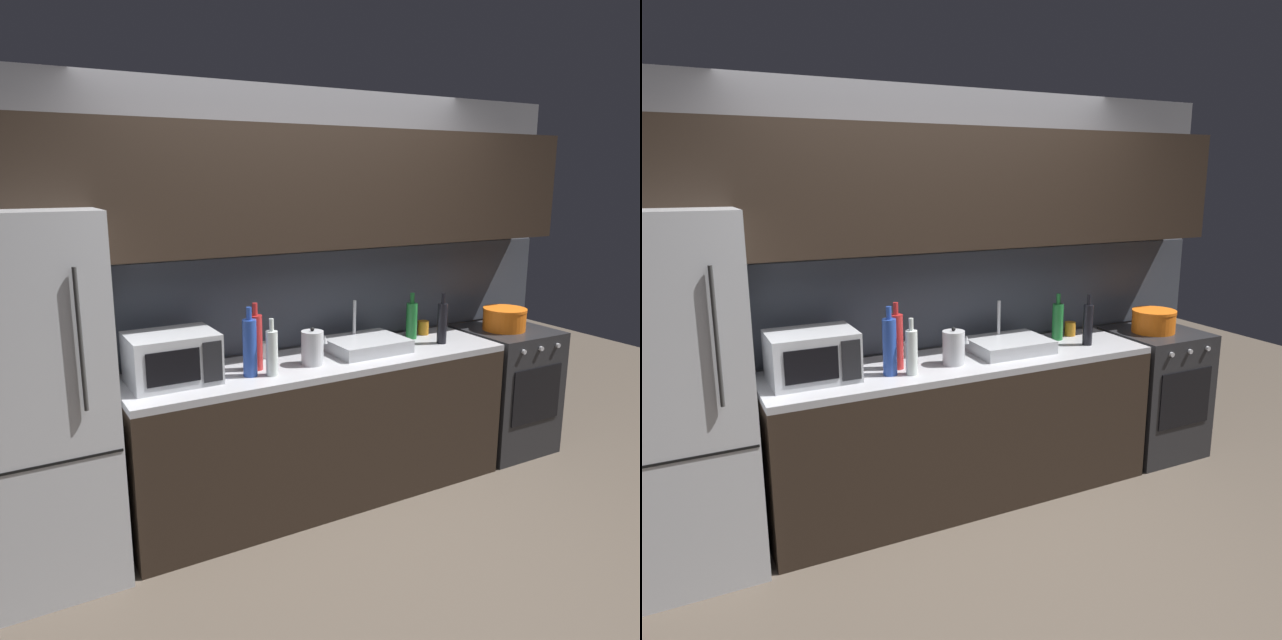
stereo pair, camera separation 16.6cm
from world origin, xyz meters
TOP-DOWN VIEW (x-y plane):
  - ground_plane at (0.00, 0.00)m, footprint 10.00×10.00m
  - back_wall at (0.00, 1.20)m, footprint 4.14×0.44m
  - counter_run at (0.00, 0.90)m, footprint 2.40×0.60m
  - refrigerator at (-1.58, 0.90)m, footprint 0.68×0.69m
  - oven_range at (1.54, 0.90)m, footprint 0.60×0.62m
  - microwave at (-0.90, 0.92)m, footprint 0.46×0.35m
  - sink_basin at (0.33, 0.93)m, footprint 0.48×0.38m
  - kettle at (-0.10, 0.84)m, footprint 0.17×0.13m
  - wine_bottle_clear at (-0.39, 0.77)m, footprint 0.07×0.07m
  - wine_bottle_dark at (0.87, 0.84)m, footprint 0.06×0.06m
  - wine_bottle_blue at (-0.50, 0.82)m, footprint 0.08×0.08m
  - wine_bottle_red at (-0.42, 0.91)m, footprint 0.08×0.08m
  - wine_bottle_green at (0.77, 1.03)m, footprint 0.08×0.08m
  - mug_amber at (0.91, 1.08)m, footprint 0.08×0.08m
  - mug_white at (-0.27, 1.09)m, footprint 0.08×0.08m
  - cooking_pot at (1.50, 0.90)m, footprint 0.31×0.31m

SIDE VIEW (x-z plane):
  - ground_plane at x=0.00m, z-range 0.00..0.00m
  - counter_run at x=0.00m, z-range 0.00..0.90m
  - oven_range at x=1.54m, z-range 0.00..0.90m
  - refrigerator at x=-1.58m, z-range 0.00..1.83m
  - sink_basin at x=0.33m, z-range 0.79..1.09m
  - mug_amber at x=0.91m, z-range 0.90..1.00m
  - mug_white at x=-0.27m, z-range 0.90..1.00m
  - cooking_pot at x=1.50m, z-range 0.90..1.06m
  - kettle at x=-0.10m, z-range 0.89..1.11m
  - wine_bottle_green at x=0.77m, z-range 0.87..1.18m
  - wine_bottle_clear at x=-0.39m, z-range 0.87..1.19m
  - microwave at x=-0.90m, z-range 0.90..1.17m
  - wine_bottle_dark at x=0.87m, z-range 0.87..1.21m
  - wine_bottle_red at x=-0.42m, z-range 0.87..1.26m
  - wine_bottle_blue at x=-0.50m, z-range 0.87..1.26m
  - back_wall at x=0.00m, z-range 0.30..2.80m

